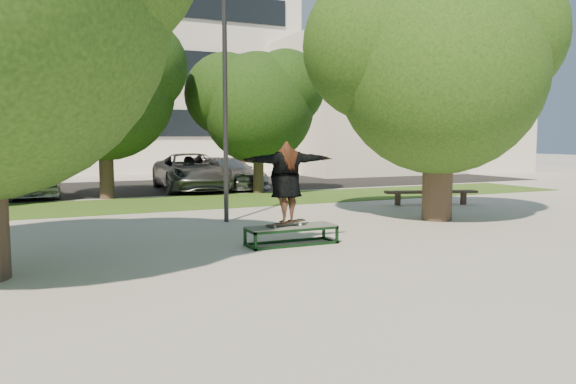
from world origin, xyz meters
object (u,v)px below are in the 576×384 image
lamppost (225,95)px  grind_box (292,235)px  car_grey (191,172)px  tree_right (436,58)px  car_silver_a (28,177)px  car_dark (20,180)px  bench (431,193)px  car_silver_b (228,173)px

lamppost → grind_box: 4.56m
car_grey → tree_right: bearing=-69.0°
car_silver_a → grind_box: bearing=-73.2°
car_silver_a → car_grey: 6.00m
tree_right → lamppost: tree_right is taller
car_grey → grind_box: bearing=-92.9°
lamppost → car_dark: size_ratio=1.58×
grind_box → bench: bench is taller
tree_right → grind_box: tree_right is taller
grind_box → car_dark: car_dark is taller
car_silver_a → car_dark: (-0.26, -0.04, -0.10)m
car_dark → car_grey: bearing=9.2°
tree_right → bench: (2.10, 2.61, -3.72)m
bench → car_silver_b: (-3.91, 8.20, 0.27)m
tree_right → car_silver_b: bearing=99.5°
car_silver_b → car_grey: bearing=174.7°
bench → tree_right: bearing=-110.3°
lamppost → bench: bearing=5.6°
grind_box → tree_right: bearing=18.1°
tree_right → lamppost: bearing=158.7°
grind_box → bench: (6.84, 4.15, 0.19)m
bench → car_silver_a: size_ratio=0.67×
tree_right → bench: 5.00m
tree_right → car_silver_b: (-1.81, 10.81, -3.45)m
car_silver_a → lamppost: bearing=-66.7°
car_silver_a → car_grey: size_ratio=0.81×
bench → grind_box: bearing=-130.2°
bench → car_silver_a: bearing=164.2°
car_grey → car_silver_b: 1.61m
grind_box → car_dark: 12.95m
tree_right → car_dark: tree_right is taller
car_silver_a → car_dark: bearing=-175.1°
tree_right → car_grey: tree_right is taller
car_dark → car_grey: size_ratio=0.72×
tree_right → lamppost: 5.36m
lamppost → bench: (7.01, 0.69, -2.77)m
tree_right → bench: tree_right is taller
lamppost → car_dark: lamppost is taller
car_dark → car_silver_b: size_ratio=0.87×
lamppost → car_dark: bearing=119.3°
bench → car_grey: car_grey is taller
tree_right → lamppost: (-4.92, 1.92, -0.94)m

